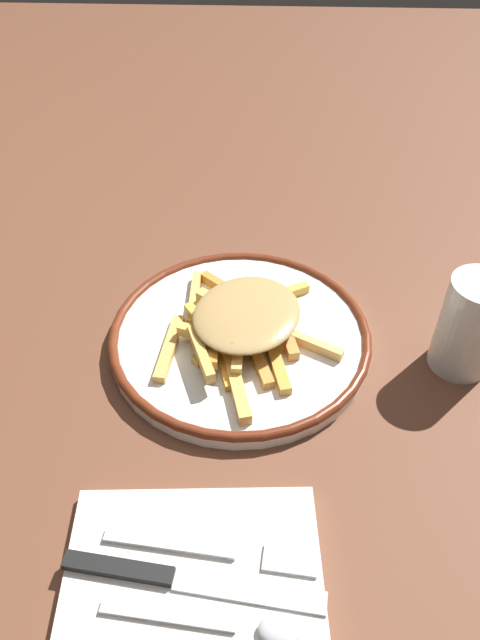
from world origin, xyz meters
The scene contains 8 objects.
ground_plane centered at (0.00, 0.00, 0.00)m, with size 2.60×2.60×0.00m, color brown.
plate centered at (0.00, 0.00, 0.01)m, with size 0.29×0.29×0.02m.
fries_heap centered at (0.00, 0.00, 0.04)m, with size 0.22×0.20×0.04m.
napkin centered at (0.28, -0.02, 0.01)m, with size 0.17×0.21×0.01m, color silver.
fork centered at (0.25, -0.01, 0.01)m, with size 0.03×0.18×0.00m.
knife centered at (0.28, -0.04, 0.01)m, with size 0.04×0.21×0.01m.
spoon centered at (0.31, 0.01, 0.02)m, with size 0.03×0.15×0.01m.
water_glass centered at (0.02, 0.24, 0.06)m, with size 0.07×0.07×0.11m, color silver.
Camera 1 is at (0.47, 0.02, 0.48)m, focal length 33.28 mm.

